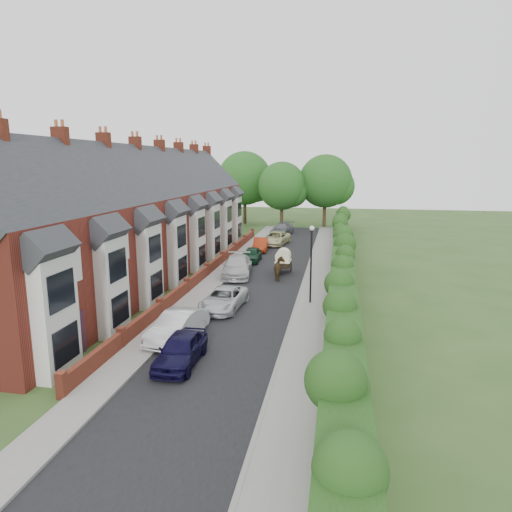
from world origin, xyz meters
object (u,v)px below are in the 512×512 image
(car_green, at_px, (252,255))
(car_red, at_px, (261,244))
(car_silver_b, at_px, (224,299))
(car_white, at_px, (237,266))
(car_silver_a, at_px, (177,326))
(car_grey, at_px, (282,229))
(car_beige, at_px, (276,238))
(lamppost, at_px, (311,255))
(horse_cart, at_px, (283,259))
(car_navy, at_px, (181,349))
(horse, at_px, (280,269))

(car_green, distance_m, car_red, 5.48)
(car_silver_b, relative_size, car_white, 0.87)
(car_silver_a, height_order, car_grey, car_silver_a)
(car_white, relative_size, car_beige, 1.05)
(car_silver_a, xyz_separation_m, car_beige, (1.14, 28.92, -0.01))
(car_red, bearing_deg, car_white, -95.99)
(lamppost, relative_size, car_grey, 1.01)
(horse_cart, bearing_deg, car_navy, -97.55)
(car_white, height_order, horse_cart, horse_cart)
(lamppost, distance_m, car_silver_b, 6.24)
(car_beige, bearing_deg, car_navy, -80.82)
(car_navy, relative_size, car_beige, 0.80)
(car_silver_a, bearing_deg, car_beige, 97.05)
(car_navy, height_order, horse, horse)
(car_green, xyz_separation_m, horse, (3.43, -6.18, 0.21))
(car_red, distance_m, car_beige, 3.98)
(car_green, bearing_deg, car_navy, -89.47)
(car_silver_a, xyz_separation_m, car_grey, (0.98, 36.22, -0.00))
(car_navy, bearing_deg, lamppost, 61.84)
(car_red, height_order, car_grey, car_grey)
(car_red, distance_m, horse_cart, 10.10)
(car_navy, distance_m, horse_cart, 18.60)
(horse_cart, bearing_deg, lamppost, -71.30)
(car_grey, xyz_separation_m, horse_cart, (2.64, -20.58, 0.45))
(car_red, relative_size, car_beige, 0.78)
(car_red, distance_m, horse, 12.18)
(lamppost, xyz_separation_m, car_silver_b, (-5.29, -2.00, -2.63))
(car_silver_a, xyz_separation_m, car_red, (0.08, 25.09, -0.07))
(car_red, xyz_separation_m, car_grey, (0.90, 11.13, 0.07))
(car_navy, relative_size, horse_cart, 1.46)
(lamppost, height_order, car_green, lamppost)
(car_silver_a, relative_size, horse_cart, 1.57)
(car_navy, xyz_separation_m, car_white, (-1.14, 16.80, 0.08))
(car_white, xyz_separation_m, car_beige, (1.11, 14.91, -0.07))
(car_silver_b, relative_size, horse_cart, 1.66)
(lamppost, relative_size, horse, 2.52)
(car_navy, bearing_deg, car_silver_b, 89.43)
(lamppost, bearing_deg, car_silver_a, -130.82)
(car_white, bearing_deg, lamppost, -53.72)
(car_navy, relative_size, car_silver_b, 0.88)
(car_red, bearing_deg, car_beige, 68.88)
(car_silver_b, xyz_separation_m, car_green, (-0.92, 14.20, -0.00))
(horse_cart, bearing_deg, car_silver_a, -103.01)
(horse, bearing_deg, car_red, -83.37)
(lamppost, bearing_deg, horse_cart, 108.70)
(car_beige, bearing_deg, car_silver_a, -83.13)
(lamppost, distance_m, car_navy, 11.75)
(lamppost, xyz_separation_m, car_navy, (-5.23, -10.20, -2.58))
(lamppost, distance_m, car_grey, 29.43)
(car_red, bearing_deg, car_grey, 79.67)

